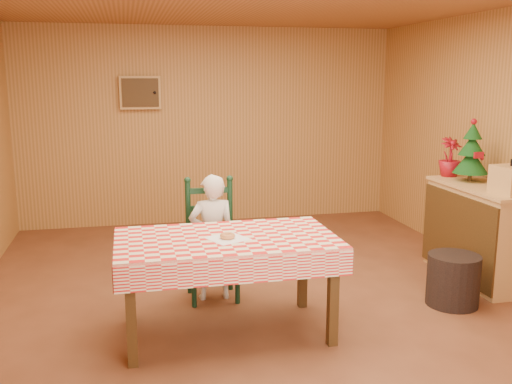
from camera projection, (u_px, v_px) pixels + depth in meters
ground at (261, 302)px, 5.02m from camera, size 6.00×6.00×0.00m
cabin_walls at (248, 91)px, 5.17m from camera, size 5.10×6.05×2.65m
dining_table at (226, 247)px, 4.28m from camera, size 1.66×0.96×0.77m
ladder_chair at (212, 242)px, 5.07m from camera, size 0.44×0.40×1.08m
seated_child at (212, 237)px, 5.01m from camera, size 0.41×0.27×1.12m
napkin at (227, 239)px, 4.22m from camera, size 0.34×0.34×0.00m
donut at (227, 236)px, 4.22m from camera, size 0.12×0.12×0.04m
shelf_unit at (480, 233)px, 5.52m from camera, size 0.54×1.24×0.93m
christmas_tree at (472, 153)px, 5.61m from camera, size 0.34×0.34×0.62m
flower_arrangement at (450, 157)px, 5.90m from camera, size 0.26×0.26×0.40m
storage_bin at (453, 280)px, 4.93m from camera, size 0.57×0.57×0.45m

